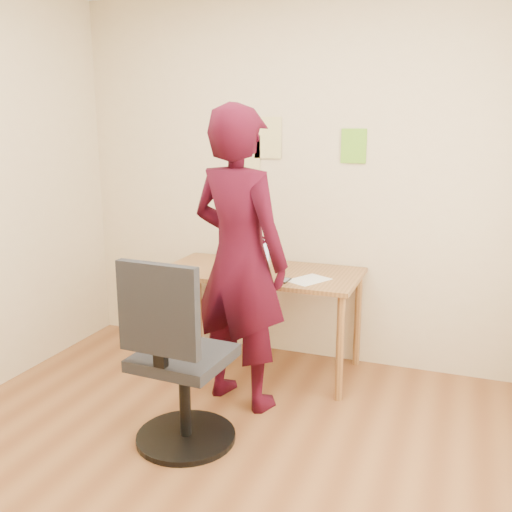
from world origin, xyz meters
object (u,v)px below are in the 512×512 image
at_px(laptop, 246,263).
at_px(office_chair, 177,368).
at_px(person, 239,259).
at_px(desk, 261,282).
at_px(phone, 284,280).

height_order(laptop, office_chair, office_chair).
distance_m(office_chair, person, 0.80).
relative_size(laptop, person, 0.21).
relative_size(desk, laptop, 3.57).
bearing_deg(laptop, desk, 30.97).
bearing_deg(person, laptop, -56.72).
relative_size(laptop, office_chair, 0.36).
relative_size(phone, office_chair, 0.12).
bearing_deg(person, office_chair, 96.57).
distance_m(phone, person, 0.41).
bearing_deg(phone, laptop, 154.23).
height_order(desk, person, person).
xyz_separation_m(phone, person, (-0.19, -0.31, 0.20)).
relative_size(phone, person, 0.07).
bearing_deg(desk, phone, -41.05).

